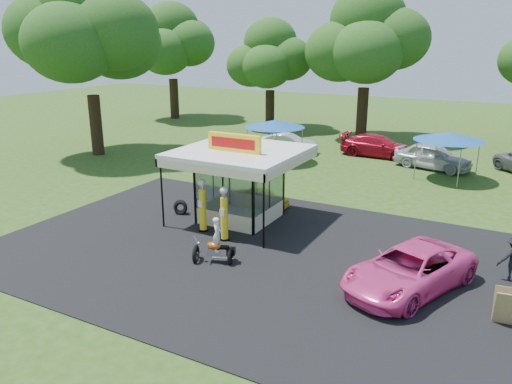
% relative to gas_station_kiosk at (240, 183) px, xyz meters
% --- Properties ---
extents(ground, '(120.00, 120.00, 0.00)m').
position_rel_gas_station_kiosk_xyz_m(ground, '(2.00, -4.99, -1.78)').
color(ground, '#294716').
rests_on(ground, ground).
extents(asphalt_apron, '(20.00, 14.00, 0.04)m').
position_rel_gas_station_kiosk_xyz_m(asphalt_apron, '(2.00, -2.99, -1.76)').
color(asphalt_apron, black).
rests_on(asphalt_apron, ground).
extents(gas_station_kiosk, '(5.40, 5.40, 4.18)m').
position_rel_gas_station_kiosk_xyz_m(gas_station_kiosk, '(0.00, 0.00, 0.00)').
color(gas_station_kiosk, white).
rests_on(gas_station_kiosk, ground).
extents(gas_pump_left, '(0.45, 0.45, 2.41)m').
position_rel_gas_station_kiosk_xyz_m(gas_pump_left, '(-0.69, -2.11, -0.63)').
color(gas_pump_left, black).
rests_on(gas_pump_left, ground).
extents(gas_pump_right, '(0.44, 0.44, 2.38)m').
position_rel_gas_station_kiosk_xyz_m(gas_pump_right, '(0.70, -2.55, -0.64)').
color(gas_pump_right, black).
rests_on(gas_pump_right, ground).
extents(motorcycle, '(1.68, 1.24, 1.90)m').
position_rel_gas_station_kiosk_xyz_m(motorcycle, '(1.57, -4.56, -1.04)').
color(motorcycle, black).
rests_on(motorcycle, ground).
extents(spare_tires, '(0.89, 0.64, 0.72)m').
position_rel_gas_station_kiosk_xyz_m(spare_tires, '(-2.93, -0.76, -1.43)').
color(spare_tires, black).
rests_on(spare_tires, ground).
extents(a_frame_sign, '(0.65, 0.63, 1.11)m').
position_rel_gas_station_kiosk_xyz_m(a_frame_sign, '(11.45, -4.10, -1.22)').
color(a_frame_sign, '#593819').
rests_on(a_frame_sign, ground).
extents(kiosk_car, '(2.82, 1.13, 0.96)m').
position_rel_gas_station_kiosk_xyz_m(kiosk_car, '(-0.00, 2.21, -1.30)').
color(kiosk_car, yellow).
rests_on(kiosk_car, ground).
extents(pink_sedan, '(4.28, 5.82, 1.47)m').
position_rel_gas_station_kiosk_xyz_m(pink_sedan, '(8.46, -3.26, -1.05)').
color(pink_sedan, '#ED4094').
rests_on(pink_sedan, ground).
extents(bg_car_a, '(4.56, 2.25, 1.44)m').
position_rel_gas_station_kiosk_xyz_m(bg_car_a, '(-4.12, 14.13, -1.06)').
color(bg_car_a, white).
rests_on(bg_car_a, ground).
extents(bg_car_b, '(5.44, 2.37, 1.56)m').
position_rel_gas_station_kiosk_xyz_m(bg_car_b, '(2.10, 16.20, -1.00)').
color(bg_car_b, '#A60C1E').
rests_on(bg_car_b, ground).
extents(bg_car_c, '(5.23, 3.06, 1.67)m').
position_rel_gas_station_kiosk_xyz_m(bg_car_c, '(6.25, 14.32, -0.95)').
color(bg_car_c, '#BABABF').
rests_on(bg_car_c, ground).
extents(tent_west, '(4.14, 4.14, 2.90)m').
position_rel_gas_station_kiosk_xyz_m(tent_west, '(-3.77, 11.21, 0.84)').
color(tent_west, gray).
rests_on(tent_west, ground).
extents(tent_east, '(4.12, 4.12, 2.88)m').
position_rel_gas_station_kiosk_xyz_m(tent_east, '(7.39, 12.02, 0.82)').
color(tent_east, gray).
rests_on(tent_east, ground).
extents(oak_far_a, '(9.78, 9.78, 11.60)m').
position_rel_gas_station_kiosk_xyz_m(oak_far_a, '(-21.95, 23.87, 5.60)').
color(oak_far_a, black).
rests_on(oak_far_a, ground).
extents(oak_far_b, '(8.26, 8.26, 9.85)m').
position_rel_gas_station_kiosk_xyz_m(oak_far_b, '(-10.18, 23.17, 4.50)').
color(oak_far_b, black).
rests_on(oak_far_b, ground).
extents(oak_far_c, '(10.29, 10.29, 12.13)m').
position_rel_gas_station_kiosk_xyz_m(oak_far_c, '(-0.98, 22.24, 5.91)').
color(oak_far_c, black).
rests_on(oak_far_c, ground).
extents(oak_near, '(11.11, 11.11, 12.79)m').
position_rel_gas_station_kiosk_xyz_m(oak_near, '(-16.26, 7.09, 6.23)').
color(oak_near, black).
rests_on(oak_near, ground).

